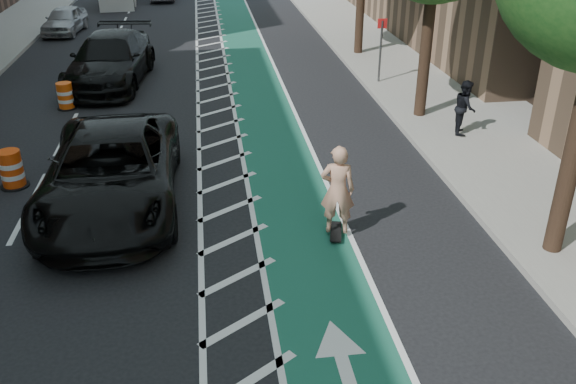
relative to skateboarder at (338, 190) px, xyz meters
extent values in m
plane|color=black|center=(-3.70, -1.29, -1.10)|extent=(120.00, 120.00, 0.00)
cube|color=#1B6042|center=(-0.70, 8.71, -1.09)|extent=(2.00, 90.00, 0.01)
cube|color=silver|center=(-2.20, 8.71, -1.09)|extent=(1.40, 90.00, 0.01)
cube|color=gray|center=(5.80, 8.71, -1.02)|extent=(5.00, 90.00, 0.15)
cube|color=gray|center=(3.35, 8.71, -1.02)|extent=(0.12, 90.00, 0.16)
cylinder|color=#382619|center=(4.20, -1.29, 1.10)|extent=(0.36, 0.36, 4.40)
cylinder|color=#382619|center=(4.20, 6.71, 1.10)|extent=(0.36, 0.36, 4.40)
cylinder|color=#382619|center=(4.20, 14.71, 1.10)|extent=(0.36, 0.36, 4.40)
cylinder|color=#4C4C4C|center=(3.90, 10.71, 0.10)|extent=(0.08, 0.08, 2.40)
cube|color=red|center=(3.90, 10.71, 1.20)|extent=(0.35, 0.02, 0.35)
cube|color=black|center=(0.00, 0.00, -1.00)|extent=(0.42, 0.88, 0.03)
cylinder|color=black|center=(-0.02, 0.29, -1.07)|extent=(0.05, 0.07, 0.06)
cylinder|color=black|center=(0.15, 0.25, -1.07)|extent=(0.05, 0.07, 0.06)
cylinder|color=black|center=(-0.15, -0.25, -1.07)|extent=(0.05, 0.07, 0.06)
cylinder|color=black|center=(0.02, -0.29, -1.07)|extent=(0.05, 0.07, 0.06)
imported|color=tan|center=(0.00, 0.00, 0.00)|extent=(0.81, 0.62, 1.97)
imported|color=black|center=(-4.86, 2.05, -0.21)|extent=(3.01, 6.44, 1.78)
imported|color=black|center=(-6.10, 12.34, -0.19)|extent=(3.23, 6.53, 1.83)
imported|color=#A9AAAF|center=(-9.52, 21.81, -0.43)|extent=(2.01, 4.07, 1.33)
imported|color=black|center=(4.91, 5.12, -0.15)|extent=(0.82, 0.93, 1.60)
cylinder|color=black|center=(-8.53, 27.76, -0.75)|extent=(0.31, 0.73, 0.71)
cylinder|color=black|center=(-6.72, 27.91, -0.75)|extent=(0.31, 0.73, 0.71)
cylinder|color=#E2420B|center=(-7.50, 3.47, -0.62)|extent=(0.55, 0.55, 0.95)
cylinder|color=silver|center=(-7.50, 3.47, -0.78)|extent=(0.56, 0.56, 0.13)
cylinder|color=silver|center=(-7.50, 3.47, -0.49)|extent=(0.56, 0.56, 0.13)
cylinder|color=black|center=(-7.50, 3.47, -1.08)|extent=(0.70, 0.70, 0.04)
cylinder|color=#E54D0C|center=(-7.30, 9.51, -0.65)|extent=(0.51, 0.51, 0.89)
cylinder|color=silver|center=(-7.30, 9.51, -0.80)|extent=(0.52, 0.52, 0.12)
cylinder|color=silver|center=(-7.30, 9.51, -0.53)|extent=(0.52, 0.52, 0.12)
cylinder|color=black|center=(-7.30, 9.51, -1.08)|extent=(0.65, 0.65, 0.04)
cylinder|color=orange|center=(-6.10, 15.23, -0.64)|extent=(0.53, 0.53, 0.91)
cylinder|color=silver|center=(-6.10, 15.23, -0.80)|extent=(0.54, 0.54, 0.12)
cylinder|color=silver|center=(-6.10, 15.23, -0.51)|extent=(0.54, 0.54, 0.12)
cylinder|color=black|center=(-6.10, 15.23, -1.08)|extent=(0.67, 0.67, 0.04)
camera|label=1|loc=(-2.58, -11.09, 5.65)|focal=38.00mm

